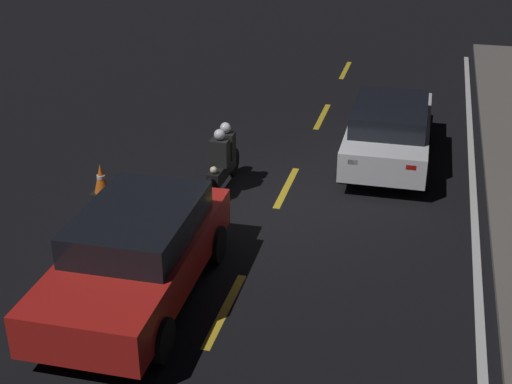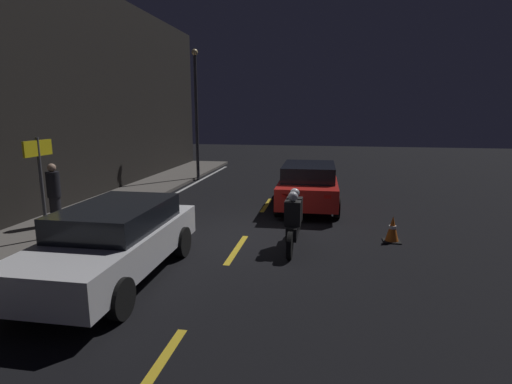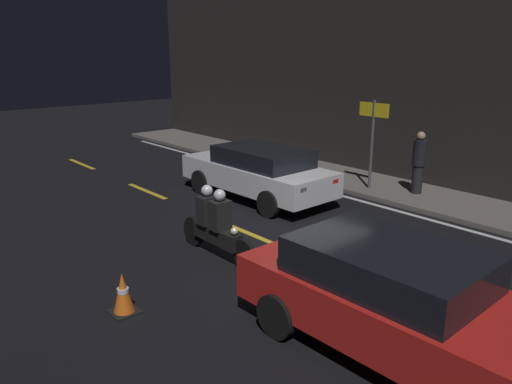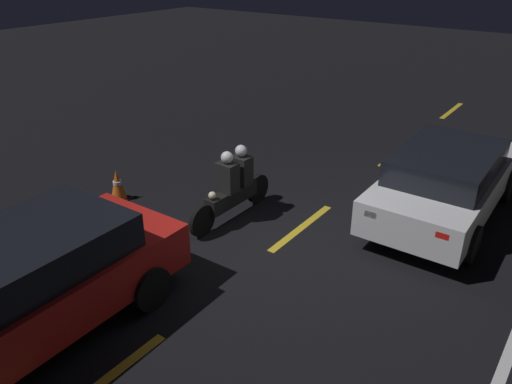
{
  "view_description": "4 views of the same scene",
  "coord_description": "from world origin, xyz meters",
  "px_view_note": "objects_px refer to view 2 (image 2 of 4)",
  "views": [
    {
      "loc": [
        12.08,
        2.65,
        6.29
      ],
      "look_at": [
        0.88,
        -0.18,
        0.75
      ],
      "focal_mm": 50.0,
      "sensor_mm": 36.0,
      "label": 1
    },
    {
      "loc": [
        -9.47,
        -1.97,
        3.09
      ],
      "look_at": [
        0.88,
        -0.11,
        0.97
      ],
      "focal_mm": 28.0,
      "sensor_mm": 36.0,
      "label": 2
    },
    {
      "loc": [
        6.56,
        -6.51,
        3.83
      ],
      "look_at": [
        -0.38,
        -0.44,
        1.17
      ],
      "focal_mm": 35.0,
      "sensor_mm": 36.0,
      "label": 3
    },
    {
      "loc": [
        5.83,
        3.95,
        4.56
      ],
      "look_at": [
        -0.29,
        -0.5,
        0.86
      ],
      "focal_mm": 35.0,
      "sensor_mm": 36.0,
      "label": 4
    }
  ],
  "objects_px": {
    "shop_sign": "(40,168)",
    "taxi_red": "(309,184)",
    "street_lamp": "(196,108)",
    "sedan_white": "(114,240)",
    "motorcycle": "(294,220)",
    "pedestrian": "(54,194)",
    "traffic_cone_near": "(392,229)"
  },
  "relations": [
    {
      "from": "shop_sign",
      "to": "street_lamp",
      "type": "distance_m",
      "value": 9.38
    },
    {
      "from": "motorcycle",
      "to": "street_lamp",
      "type": "distance_m",
      "value": 10.24
    },
    {
      "from": "taxi_red",
      "to": "motorcycle",
      "type": "height_order",
      "value": "taxi_red"
    },
    {
      "from": "taxi_red",
      "to": "pedestrian",
      "type": "bearing_deg",
      "value": 118.48
    },
    {
      "from": "pedestrian",
      "to": "sedan_white",
      "type": "bearing_deg",
      "value": -129.87
    },
    {
      "from": "taxi_red",
      "to": "motorcycle",
      "type": "distance_m",
      "value": 4.06
    },
    {
      "from": "taxi_red",
      "to": "sedan_white",
      "type": "bearing_deg",
      "value": 151.8
    },
    {
      "from": "taxi_red",
      "to": "traffic_cone_near",
      "type": "bearing_deg",
      "value": -147.18
    },
    {
      "from": "taxi_red",
      "to": "traffic_cone_near",
      "type": "relative_size",
      "value": 6.73
    },
    {
      "from": "pedestrian",
      "to": "shop_sign",
      "type": "height_order",
      "value": "shop_sign"
    },
    {
      "from": "sedan_white",
      "to": "motorcycle",
      "type": "distance_m",
      "value": 3.92
    },
    {
      "from": "traffic_cone_near",
      "to": "taxi_red",
      "type": "bearing_deg",
      "value": 33.81
    },
    {
      "from": "motorcycle",
      "to": "traffic_cone_near",
      "type": "relative_size",
      "value": 3.42
    },
    {
      "from": "sedan_white",
      "to": "motorcycle",
      "type": "xyz_separation_m",
      "value": [
        2.33,
        -3.14,
        -0.11
      ]
    },
    {
      "from": "taxi_red",
      "to": "street_lamp",
      "type": "bearing_deg",
      "value": 48.76
    },
    {
      "from": "traffic_cone_near",
      "to": "street_lamp",
      "type": "distance_m",
      "value": 11.07
    },
    {
      "from": "motorcycle",
      "to": "street_lamp",
      "type": "xyz_separation_m",
      "value": [
        8.49,
        5.1,
        2.6
      ]
    },
    {
      "from": "street_lamp",
      "to": "taxi_red",
      "type": "bearing_deg",
      "value": -130.25
    },
    {
      "from": "shop_sign",
      "to": "taxi_red",
      "type": "bearing_deg",
      "value": -51.17
    },
    {
      "from": "traffic_cone_near",
      "to": "street_lamp",
      "type": "relative_size",
      "value": 0.11
    },
    {
      "from": "pedestrian",
      "to": "motorcycle",
      "type": "bearing_deg",
      "value": -93.33
    },
    {
      "from": "traffic_cone_near",
      "to": "pedestrian",
      "type": "xyz_separation_m",
      "value": [
        -0.44,
        8.7,
        0.64
      ]
    },
    {
      "from": "sedan_white",
      "to": "motorcycle",
      "type": "relative_size",
      "value": 1.99
    },
    {
      "from": "taxi_red",
      "to": "street_lamp",
      "type": "relative_size",
      "value": 0.75
    },
    {
      "from": "sedan_white",
      "to": "taxi_red",
      "type": "bearing_deg",
      "value": 152.13
    },
    {
      "from": "sedan_white",
      "to": "taxi_red",
      "type": "height_order",
      "value": "taxi_red"
    },
    {
      "from": "pedestrian",
      "to": "street_lamp",
      "type": "relative_size",
      "value": 0.29
    },
    {
      "from": "sedan_white",
      "to": "shop_sign",
      "type": "height_order",
      "value": "shop_sign"
    },
    {
      "from": "taxi_red",
      "to": "street_lamp",
      "type": "distance_m",
      "value": 7.29
    },
    {
      "from": "shop_sign",
      "to": "motorcycle",
      "type": "bearing_deg",
      "value": -82.7
    },
    {
      "from": "traffic_cone_near",
      "to": "street_lamp",
      "type": "bearing_deg",
      "value": 43.98
    },
    {
      "from": "motorcycle",
      "to": "pedestrian",
      "type": "height_order",
      "value": "pedestrian"
    }
  ]
}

